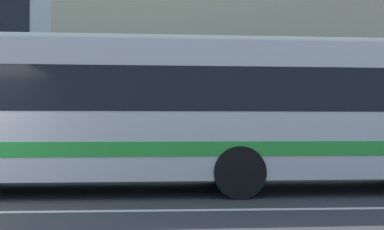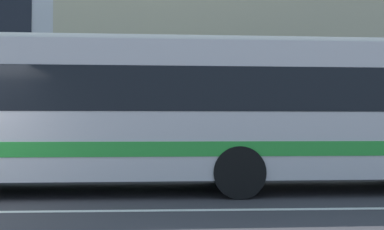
# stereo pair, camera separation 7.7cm
# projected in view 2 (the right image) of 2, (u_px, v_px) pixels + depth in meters

# --- Properties ---
(apartment_block_right) EXTENTS (20.73, 9.07, 12.98)m
(apartment_block_right) POSITION_uv_depth(u_px,v_px,m) (302.00, 17.00, 21.21)
(apartment_block_right) COLOR #C3B690
(apartment_block_right) RESTS_ON ground_plane
(transit_bus) EXTENTS (12.05, 2.77, 3.13)m
(transit_bus) POSITION_uv_depth(u_px,v_px,m) (195.00, 110.00, 9.69)
(transit_bus) COLOR silver
(transit_bus) RESTS_ON ground_plane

